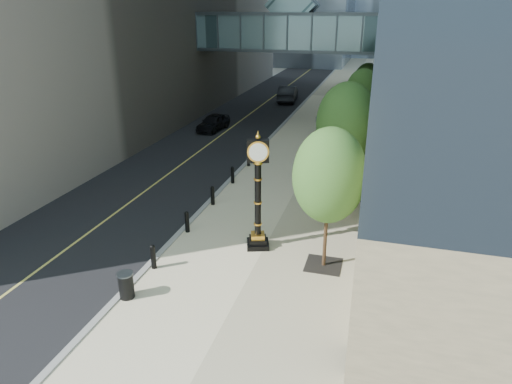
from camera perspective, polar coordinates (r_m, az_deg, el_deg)
ground at (r=16.63m, az=-5.75°, el=-12.66°), size 320.00×320.00×0.00m
road at (r=54.87m, az=2.68°, el=12.16°), size 8.00×180.00×0.02m
sidewalk at (r=53.64m, az=11.20°, el=11.57°), size 8.00×180.00×0.06m
curb at (r=54.11m, az=6.90°, el=11.92°), size 0.25×180.00×0.07m
skywalk at (r=41.51m, az=4.54°, el=19.63°), size 17.00×4.20×5.80m
entrance_canopy at (r=27.21m, az=11.92°, el=10.48°), size 3.00×8.00×4.38m
bollard_row at (r=24.73m, az=-4.13°, el=0.84°), size 0.20×16.20×0.90m
street_trees at (r=27.75m, az=12.18°, el=9.74°), size 3.00×28.55×6.17m
street_clock at (r=18.51m, az=0.23°, el=-1.06°), size 1.15×1.15×4.87m
trash_bin at (r=16.71m, az=-15.91°, el=-11.23°), size 0.57×0.57×0.90m
pedestrian at (r=26.09m, az=12.06°, el=2.48°), size 0.63×0.42×1.70m
car_near at (r=38.04m, az=-5.35°, el=8.67°), size 1.99×4.03×1.32m
car_far at (r=50.20m, az=4.00°, el=12.18°), size 2.25×5.22×1.67m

